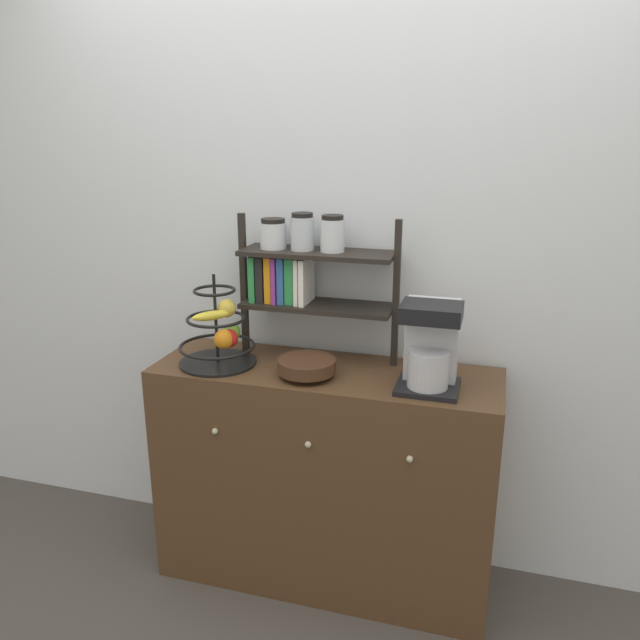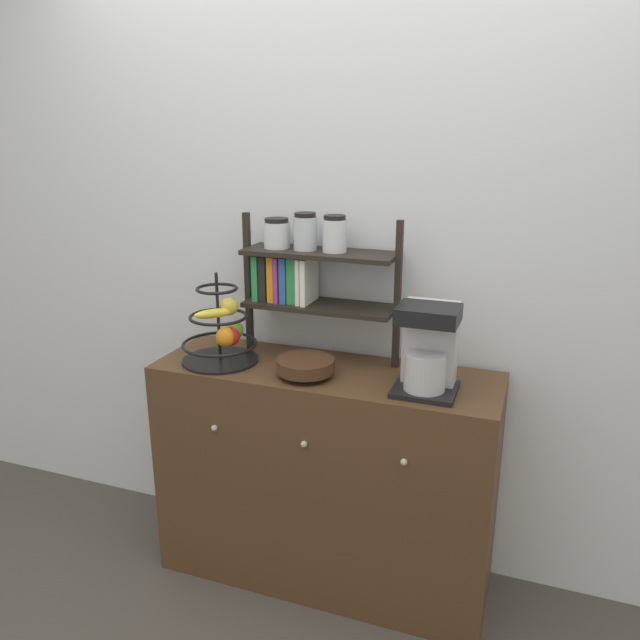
% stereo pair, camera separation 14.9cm
% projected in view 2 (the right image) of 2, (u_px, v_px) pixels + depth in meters
% --- Properties ---
extents(ground_plane, '(12.00, 12.00, 0.00)m').
position_uv_depth(ground_plane, '(306.00, 607.00, 2.43)').
color(ground_plane, '#47423D').
extents(wall_back, '(7.00, 0.05, 2.60)m').
position_uv_depth(wall_back, '(347.00, 256.00, 2.47)').
color(wall_back, silver).
rests_on(wall_back, ground_plane).
extents(sideboard, '(1.32, 0.45, 0.91)m').
position_uv_depth(sideboard, '(325.00, 476.00, 2.49)').
color(sideboard, '#4C331E').
rests_on(sideboard, ground_plane).
extents(coffee_maker, '(0.22, 0.20, 0.31)m').
position_uv_depth(coffee_maker, '(428.00, 349.00, 2.13)').
color(coffee_maker, black).
rests_on(coffee_maker, sideboard).
extents(fruit_stand, '(0.30, 0.30, 0.36)m').
position_uv_depth(fruit_stand, '(223.00, 333.00, 2.41)').
color(fruit_stand, black).
rests_on(fruit_stand, sideboard).
extents(wooden_bowl, '(0.21, 0.21, 0.07)m').
position_uv_depth(wooden_bowl, '(305.00, 366.00, 2.29)').
color(wooden_bowl, '#422819').
rests_on(wooden_bowl, sideboard).
extents(shelf_hutch, '(0.64, 0.20, 0.57)m').
position_uv_depth(shelf_hutch, '(303.00, 267.00, 2.41)').
color(shelf_hutch, black).
rests_on(shelf_hutch, sideboard).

